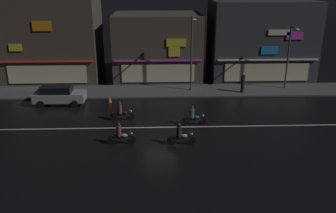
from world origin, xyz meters
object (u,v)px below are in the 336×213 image
(pedestrian_on_sidewalk, at_px, (243,83))
(traffic_cone, at_px, (110,99))
(streetlamp_mid, at_px, (290,52))
(motorcycle_following, at_px, (121,113))
(streetlamp_west, at_px, (192,48))
(motorcycle_opposite_lane, at_px, (180,136))
(motorcycle_trailing_far, at_px, (193,117))
(parked_car_near_kerb, at_px, (59,95))
(motorcycle_lead, at_px, (120,135))

(pedestrian_on_sidewalk, relative_size, traffic_cone, 3.42)
(streetlamp_mid, height_order, motorcycle_following, streetlamp_mid)
(streetlamp_west, distance_m, streetlamp_mid, 9.26)
(motorcycle_opposite_lane, distance_m, motorcycle_trailing_far, 3.48)
(parked_car_near_kerb, relative_size, motorcycle_opposite_lane, 2.26)
(streetlamp_west, relative_size, motorcycle_following, 3.66)
(motorcycle_opposite_lane, height_order, traffic_cone, motorcycle_opposite_lane)
(pedestrian_on_sidewalk, xyz_separation_m, motorcycle_lead, (-10.54, -10.48, -0.38))
(motorcycle_lead, xyz_separation_m, motorcycle_following, (-0.30, 4.16, 0.00))
(motorcycle_following, xyz_separation_m, motorcycle_opposite_lane, (4.24, -4.39, 0.00))
(streetlamp_west, distance_m, motorcycle_opposite_lane, 12.13)
(motorcycle_following, bearing_deg, streetlamp_mid, 20.49)
(streetlamp_mid, distance_m, traffic_cone, 17.31)
(pedestrian_on_sidewalk, height_order, parked_car_near_kerb, pedestrian_on_sidewalk)
(motorcycle_lead, bearing_deg, traffic_cone, -72.58)
(parked_car_near_kerb, height_order, motorcycle_lead, parked_car_near_kerb)
(streetlamp_west, xyz_separation_m, motorcycle_trailing_far, (-0.63, -8.16, -3.62))
(motorcycle_lead, xyz_separation_m, motorcycle_trailing_far, (5.11, 3.05, 0.00))
(pedestrian_on_sidewalk, relative_size, motorcycle_opposite_lane, 0.99)
(streetlamp_mid, height_order, motorcycle_opposite_lane, streetlamp_mid)
(parked_car_near_kerb, distance_m, motorcycle_lead, 10.07)
(pedestrian_on_sidewalk, relative_size, parked_car_near_kerb, 0.44)
(streetlamp_mid, xyz_separation_m, motorcycle_opposite_lane, (-11.05, -11.64, -3.14))
(parked_car_near_kerb, height_order, motorcycle_trailing_far, parked_car_near_kerb)
(streetlamp_mid, height_order, pedestrian_on_sidewalk, streetlamp_mid)
(motorcycle_following, height_order, traffic_cone, motorcycle_following)
(motorcycle_lead, relative_size, motorcycle_trailing_far, 1.00)
(streetlamp_west, height_order, pedestrian_on_sidewalk, streetlamp_west)
(parked_car_near_kerb, distance_m, traffic_cone, 4.33)
(streetlamp_west, height_order, motorcycle_following, streetlamp_west)
(motorcycle_lead, relative_size, motorcycle_opposite_lane, 1.00)
(motorcycle_following, bearing_deg, motorcycle_lead, -90.70)
(streetlamp_west, bearing_deg, motorcycle_lead, -117.10)
(streetlamp_west, bearing_deg, motorcycle_opposite_lane, -98.95)
(pedestrian_on_sidewalk, bearing_deg, traffic_cone, -8.50)
(parked_car_near_kerb, bearing_deg, motorcycle_lead, 126.44)
(streetlamp_west, bearing_deg, streetlamp_mid, 1.25)
(parked_car_near_kerb, xyz_separation_m, motorcycle_following, (5.68, -3.94, -0.24))
(streetlamp_mid, bearing_deg, traffic_cone, -169.96)
(streetlamp_mid, bearing_deg, motorcycle_trailing_far, -139.73)
(motorcycle_following, bearing_deg, motorcycle_trailing_far, -16.54)
(parked_car_near_kerb, height_order, motorcycle_opposite_lane, parked_car_near_kerb)
(motorcycle_opposite_lane, bearing_deg, parked_car_near_kerb, -45.17)
(motorcycle_trailing_far, relative_size, traffic_cone, 3.45)
(streetlamp_mid, height_order, traffic_cone, streetlamp_mid)
(streetlamp_west, xyz_separation_m, motorcycle_opposite_lane, (-1.80, -11.43, -3.62))
(pedestrian_on_sidewalk, relative_size, motorcycle_trailing_far, 0.99)
(motorcycle_following, height_order, motorcycle_opposite_lane, same)
(traffic_cone, bearing_deg, streetlamp_mid, 10.04)
(pedestrian_on_sidewalk, distance_m, traffic_cone, 12.44)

